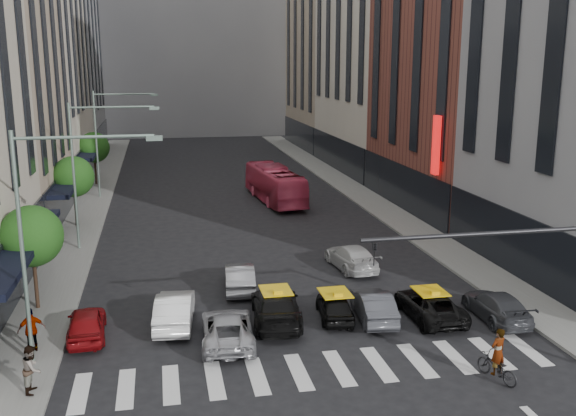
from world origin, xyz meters
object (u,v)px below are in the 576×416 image
bus (275,184)px  taxi_center (335,306)px  car_white_front (175,309)px  motorcycle (497,368)px  pedestrian_far (31,330)px  car_red (86,323)px  streetlamp_far (107,130)px  pedestrian_near (32,369)px  taxi_left (276,307)px  streetlamp_near (47,217)px  streetlamp_mid (89,156)px

bus → taxi_center: bearing=79.9°
car_white_front → motorcycle: bearing=152.7°
pedestrian_far → car_red: bearing=-166.7°
car_red → car_white_front: bearing=-172.9°
streetlamp_far → car_white_front: bearing=-81.1°
bus → pedestrian_near: (-14.13, -29.90, -0.46)m
car_red → taxi_left: bearing=177.6°
taxi_left → bus: bus is taller
streetlamp_near → car_red: streetlamp_near is taller
bus → streetlamp_far: bearing=-24.0°
streetlamp_near → streetlamp_mid: size_ratio=1.00×
streetlamp_far → car_white_front: 29.84m
pedestrian_near → streetlamp_near: bearing=-8.7°
pedestrian_near → taxi_center: bearing=-65.7°
taxi_left → taxi_center: bearing=-176.4°
taxi_center → pedestrian_far: (-12.91, -1.13, 0.45)m
car_red → taxi_left: size_ratio=0.75×
streetlamp_near → bus: bearing=63.7°
streetlamp_near → pedestrian_far: streetlamp_near is taller
streetlamp_mid → bus: bearing=40.4°
streetlamp_near → car_red: size_ratio=2.32×
streetlamp_near → streetlamp_far: bearing=90.0°
streetlamp_mid → car_red: bearing=-86.5°
streetlamp_mid → pedestrian_near: 18.98m
car_white_front → taxi_left: taxi_left is taller
streetlamp_mid → taxi_left: streetlamp_mid is taller
car_red → taxi_left: 8.22m
taxi_left → motorcycle: 9.88m
taxi_center → pedestrian_far: 12.97m
streetlamp_mid → pedestrian_far: size_ratio=4.95×
taxi_left → streetlamp_mid: bearing=-50.3°
car_white_front → pedestrian_far: bearing=24.0°
taxi_center → bus: size_ratio=0.34×
streetlamp_mid → pedestrian_far: streetlamp_mid is taller
car_red → taxi_left: (8.22, 0.04, 0.09)m
streetlamp_near → car_red: (0.84, 2.32, -5.24)m
car_white_front → motorcycle: size_ratio=2.37×
streetlamp_mid → bus: (13.61, 11.56, -4.43)m
car_red → pedestrian_near: pedestrian_near is taller
streetlamp_near → streetlamp_mid: 16.00m
streetlamp_mid → taxi_center: 18.87m
streetlamp_far → motorcycle: streetlamp_far is taller
streetlamp_near → car_white_front: streetlamp_near is taller
streetlamp_near → taxi_center: streetlamp_near is taller
bus → pedestrian_near: bus is taller
car_red → bus: 28.30m
streetlamp_mid → bus: 18.40m
car_white_front → streetlamp_near: bearing=38.9°
car_red → pedestrian_far: bearing=28.7°
streetlamp_far → pedestrian_near: streetlamp_far is taller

